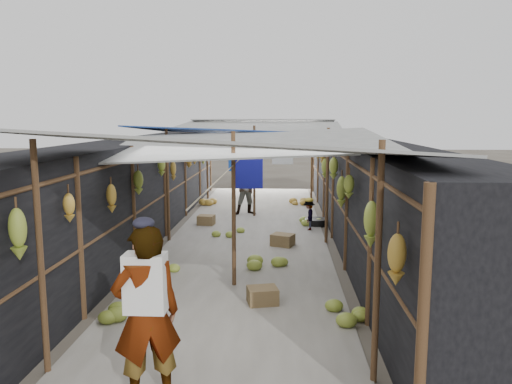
% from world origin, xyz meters
% --- Properties ---
extents(ground, '(80.00, 80.00, 0.00)m').
position_xyz_m(ground, '(0.00, 0.00, 0.00)').
color(ground, '#6B6356').
rests_on(ground, ground).
extents(aisle_slab, '(3.60, 16.00, 0.02)m').
position_xyz_m(aisle_slab, '(0.00, 6.50, 0.01)').
color(aisle_slab, '#9E998E').
rests_on(aisle_slab, ground).
extents(stall_left, '(1.40, 15.00, 2.30)m').
position_xyz_m(stall_left, '(-2.70, 6.50, 1.15)').
color(stall_left, black).
rests_on(stall_left, ground).
extents(stall_right, '(1.40, 15.00, 2.30)m').
position_xyz_m(stall_right, '(2.70, 6.50, 1.15)').
color(stall_right, black).
rests_on(stall_right, ground).
extents(crate_near, '(0.57, 0.52, 0.28)m').
position_xyz_m(crate_near, '(0.82, 5.65, 0.14)').
color(crate_near, olive).
rests_on(crate_near, ground).
extents(crate_mid, '(0.52, 0.45, 0.27)m').
position_xyz_m(crate_mid, '(0.51, 2.17, 0.13)').
color(crate_mid, olive).
rests_on(crate_mid, ground).
extents(crate_back, '(0.46, 0.39, 0.27)m').
position_xyz_m(crate_back, '(-1.20, 7.72, 0.13)').
color(crate_back, olive).
rests_on(crate_back, ground).
extents(black_basin, '(0.60, 0.60, 0.18)m').
position_xyz_m(black_basin, '(1.70, 7.87, 0.09)').
color(black_basin, black).
rests_on(black_basin, ground).
extents(vendor_elderly, '(0.78, 0.66, 1.82)m').
position_xyz_m(vendor_elderly, '(-0.51, -0.50, 0.91)').
color(vendor_elderly, white).
rests_on(vendor_elderly, ground).
extents(shopper_blue, '(0.95, 0.83, 1.64)m').
position_xyz_m(shopper_blue, '(-0.19, 9.25, 0.82)').
color(shopper_blue, '#1E4099').
rests_on(shopper_blue, ground).
extents(vendor_seated, '(0.33, 0.52, 0.77)m').
position_xyz_m(vendor_seated, '(1.47, 7.25, 0.39)').
color(vendor_seated, '#544D49').
rests_on(vendor_seated, ground).
extents(market_canopy, '(5.62, 15.20, 2.77)m').
position_xyz_m(market_canopy, '(0.03, 6.87, 2.41)').
color(market_canopy, brown).
rests_on(market_canopy, ground).
extents(hanging_bananas, '(3.96, 14.29, 0.86)m').
position_xyz_m(hanging_bananas, '(0.03, 6.44, 1.62)').
color(hanging_bananas, olive).
rests_on(hanging_bananas, ground).
extents(floor_bananas, '(4.04, 10.12, 0.36)m').
position_xyz_m(floor_bananas, '(-0.06, 5.18, 0.16)').
color(floor_bananas, olive).
rests_on(floor_bananas, ground).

